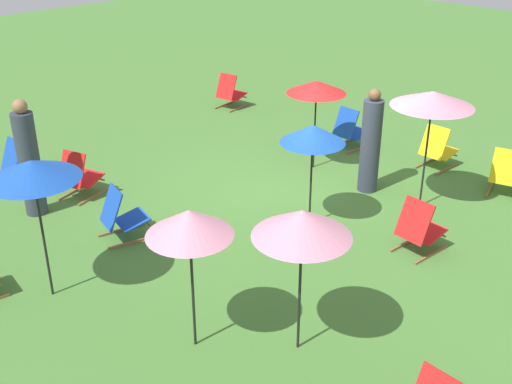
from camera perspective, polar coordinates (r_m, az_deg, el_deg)
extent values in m
plane|color=#477A33|center=(10.82, 4.46, -0.42)|extent=(40.00, 40.00, 0.00)
cube|color=olive|center=(11.77, 20.34, 0.28)|extent=(0.25, 0.74, 0.04)
cube|color=yellow|center=(11.74, 21.65, 1.35)|extent=(0.58, 0.55, 0.13)
cube|color=yellow|center=(11.36, 21.65, 2.09)|extent=(0.53, 0.37, 0.57)
cylinder|color=olive|center=(11.95, 21.74, 1.39)|extent=(0.43, 0.15, 0.03)
cube|color=olive|center=(12.34, 16.83, 1.99)|extent=(0.07, 0.76, 0.04)
cube|color=olive|center=(12.54, 15.13, 2.60)|extent=(0.07, 0.76, 0.04)
cube|color=yellow|center=(12.43, 16.36, 3.49)|extent=(0.50, 0.45, 0.13)
cube|color=yellow|center=(12.08, 15.76, 4.36)|extent=(0.49, 0.27, 0.57)
cylinder|color=olive|center=(12.61, 16.80, 3.42)|extent=(0.44, 0.05, 0.03)
cube|color=olive|center=(11.11, -14.39, -0.39)|extent=(0.25, 0.74, 0.04)
cube|color=olive|center=(11.39, -16.05, 0.08)|extent=(0.25, 0.74, 0.04)
cube|color=red|center=(11.21, -15.04, 1.20)|extent=(0.58, 0.55, 0.13)
cube|color=red|center=(10.90, -16.25, 1.96)|extent=(0.53, 0.37, 0.57)
cylinder|color=olive|center=(11.37, -14.33, 1.25)|extent=(0.43, 0.15, 0.03)
cube|color=olive|center=(12.92, 9.26, 3.88)|extent=(0.09, 0.76, 0.04)
cube|color=olive|center=(13.19, 7.81, 4.43)|extent=(0.09, 0.76, 0.04)
cube|color=#1947B7|center=(13.04, 8.89, 5.29)|extent=(0.51, 0.47, 0.13)
cube|color=#1947B7|center=(12.73, 8.08, 6.17)|extent=(0.50, 0.28, 0.57)
cylinder|color=olive|center=(13.21, 9.44, 5.19)|extent=(0.44, 0.06, 0.03)
cube|color=olive|center=(9.44, 15.53, -5.46)|extent=(0.11, 0.76, 0.04)
cube|color=olive|center=(9.65, 13.43, -4.46)|extent=(0.11, 0.76, 0.04)
cube|color=red|center=(9.49, 14.99, -3.44)|extent=(0.52, 0.48, 0.13)
cube|color=red|center=(9.14, 14.08, -2.51)|extent=(0.50, 0.29, 0.57)
cylinder|color=olive|center=(9.67, 15.65, -3.42)|extent=(0.44, 0.07, 0.03)
cube|color=olive|center=(11.89, -19.44, 0.68)|extent=(0.06, 0.76, 0.04)
cube|color=olive|center=(12.25, -20.45, 1.27)|extent=(0.06, 0.76, 0.04)
cube|color=#1947B7|center=(12.01, -19.72, 2.22)|extent=(0.49, 0.45, 0.13)
cube|color=#1947B7|center=(11.79, -21.18, 3.03)|extent=(0.49, 0.26, 0.57)
cylinder|color=olive|center=(12.12, -18.85, 2.21)|extent=(0.44, 0.04, 0.03)
cube|color=olive|center=(9.57, -11.04, -4.46)|extent=(0.22, 0.75, 0.04)
cube|color=olive|center=(9.94, -11.96, -3.35)|extent=(0.22, 0.75, 0.04)
cube|color=#1947B7|center=(9.66, -11.09, -2.45)|extent=(0.57, 0.54, 0.13)
cube|color=#1947B7|center=(9.46, -12.92, -1.38)|extent=(0.53, 0.36, 0.57)
cylinder|color=olive|center=(9.76, -9.96, -2.53)|extent=(0.43, 0.14, 0.03)
cube|color=olive|center=(15.22, -1.53, 7.58)|extent=(0.14, 0.76, 0.04)
cube|color=olive|center=(15.48, -2.83, 7.87)|extent=(0.14, 0.76, 0.04)
cube|color=red|center=(15.35, -1.97, 8.72)|extent=(0.54, 0.50, 0.13)
cube|color=red|center=(15.04, -2.70, 9.46)|extent=(0.51, 0.31, 0.57)
cylinder|color=olive|center=(15.52, -1.50, 8.65)|extent=(0.44, 0.09, 0.03)
cylinder|color=black|center=(10.43, 15.08, 3.53)|extent=(0.03, 0.03, 1.94)
cone|color=pink|center=(10.15, 15.64, 8.09)|extent=(1.29, 1.29, 0.24)
cylinder|color=black|center=(6.97, 3.98, -8.21)|extent=(0.03, 0.03, 1.74)
cone|color=pink|center=(6.59, 4.18, -2.84)|extent=(1.07, 1.07, 0.31)
cylinder|color=black|center=(8.25, -18.68, -3.38)|extent=(0.03, 0.03, 1.85)
cone|color=#194CB2|center=(7.90, -19.52, 1.90)|extent=(1.14, 1.14, 0.24)
cylinder|color=black|center=(7.04, -5.76, -8.04)|extent=(0.03, 0.03, 1.71)
cone|color=pink|center=(6.66, -6.04, -2.77)|extent=(0.95, 0.95, 0.30)
cylinder|color=black|center=(11.69, 5.32, 5.97)|extent=(0.03, 0.03, 1.65)
cone|color=red|center=(11.47, 5.47, 9.41)|extent=(1.08, 1.08, 0.23)
cylinder|color=black|center=(9.61, 4.98, 1.36)|extent=(0.03, 0.03, 1.61)
cone|color=#194CB2|center=(9.35, 5.15, 5.24)|extent=(0.98, 0.98, 0.28)
cylinder|color=#333847|center=(10.90, 10.27, 4.06)|extent=(0.35, 0.35, 1.62)
sphere|color=brown|center=(10.60, 10.65, 8.59)|extent=(0.21, 0.21, 0.21)
cylinder|color=#333847|center=(10.53, -19.72, 2.34)|extent=(0.47, 0.47, 1.69)
sphere|color=#936647|center=(10.21, -20.51, 7.23)|extent=(0.23, 0.23, 0.23)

